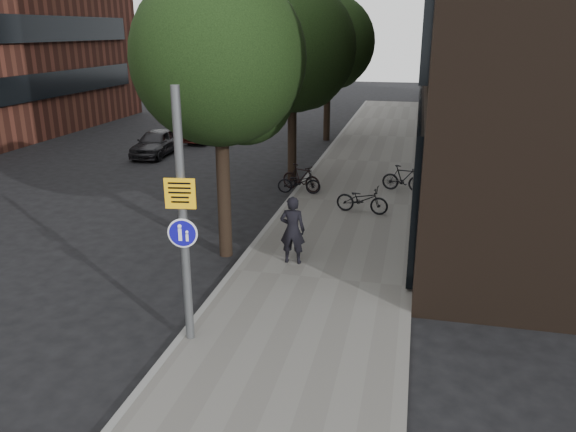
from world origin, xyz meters
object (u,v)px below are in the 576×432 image
(pedestrian, at_px, (292,230))
(parked_bike_facade_near, at_px, (362,199))
(signpost, at_px, (183,219))
(parked_car_near, at_px, (156,143))

(pedestrian, distance_m, parked_bike_facade_near, 4.87)
(signpost, xyz_separation_m, parked_car_near, (-8.38, 16.11, -1.98))
(pedestrian, height_order, parked_bike_facade_near, pedestrian)
(pedestrian, relative_size, parked_car_near, 0.48)
(signpost, relative_size, parked_car_near, 1.31)
(pedestrian, bearing_deg, parked_car_near, -52.50)
(signpost, height_order, pedestrian, signpost)
(signpost, distance_m, parked_bike_facade_near, 9.40)
(signpost, xyz_separation_m, pedestrian, (1.17, 4.17, -1.59))
(parked_bike_facade_near, distance_m, parked_car_near, 13.13)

